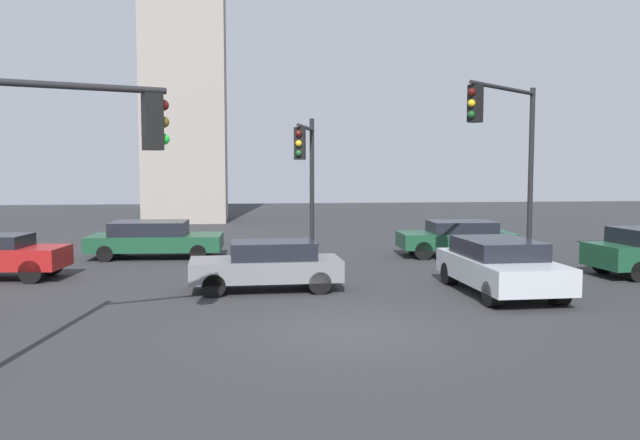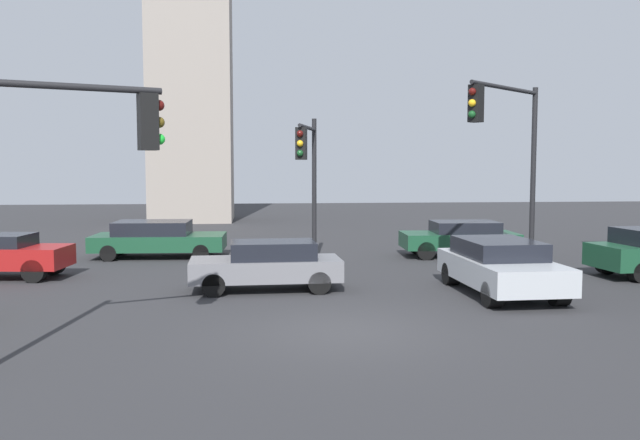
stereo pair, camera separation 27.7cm
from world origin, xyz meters
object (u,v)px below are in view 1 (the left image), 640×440
(car_0, at_px, (500,265))
(car_2, at_px, (457,237))
(traffic_light_1, at_px, (506,138))
(car_1, at_px, (268,265))
(traffic_light_0, at_px, (71,157))
(traffic_light_2, at_px, (306,163))
(car_5, at_px, (154,239))

(car_0, xyz_separation_m, car_2, (1.17, 7.08, -0.05))
(traffic_light_1, bearing_deg, car_1, -33.74)
(traffic_light_0, bearing_deg, car_0, 5.59)
(traffic_light_2, height_order, car_5, traffic_light_2)
(car_1, bearing_deg, traffic_light_0, 58.73)
(traffic_light_1, distance_m, car_2, 6.10)
(traffic_light_0, relative_size, car_0, 1.10)
(traffic_light_0, distance_m, car_2, 16.41)
(traffic_light_0, height_order, car_5, traffic_light_0)
(traffic_light_2, distance_m, car_0, 7.38)
(traffic_light_0, xyz_separation_m, traffic_light_1, (10.45, 7.11, 0.64))
(car_2, xyz_separation_m, car_5, (-11.13, 0.86, -0.00))
(traffic_light_2, bearing_deg, car_2, 124.13)
(car_1, distance_m, car_2, 9.38)
(car_0, bearing_deg, car_1, -102.12)
(traffic_light_1, relative_size, car_5, 1.19)
(traffic_light_1, height_order, car_1, traffic_light_1)
(traffic_light_0, relative_size, traffic_light_2, 1.00)
(traffic_light_0, distance_m, car_5, 13.30)
(traffic_light_1, distance_m, car_5, 12.86)
(car_1, distance_m, car_5, 7.88)
(car_2, bearing_deg, traffic_light_0, 50.53)
(car_2, bearing_deg, car_1, 41.55)
(traffic_light_0, height_order, traffic_light_1, traffic_light_1)
(traffic_light_0, distance_m, car_1, 7.60)
(traffic_light_1, height_order, traffic_light_2, traffic_light_1)
(traffic_light_2, relative_size, car_0, 1.10)
(traffic_light_2, height_order, car_1, traffic_light_2)
(car_1, bearing_deg, traffic_light_2, -111.34)
(car_1, xyz_separation_m, car_5, (-3.91, 6.85, -0.00))
(traffic_light_0, bearing_deg, car_5, 69.59)
(traffic_light_1, xyz_separation_m, car_5, (-10.90, 5.89, -3.45))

